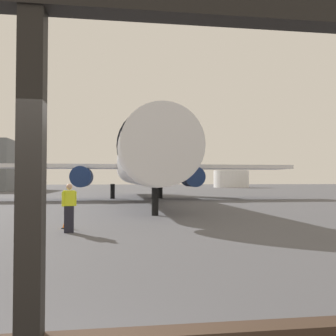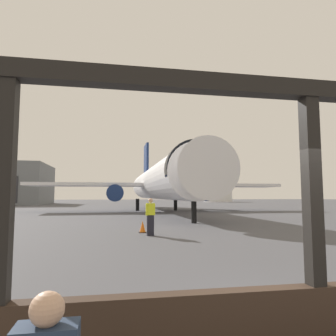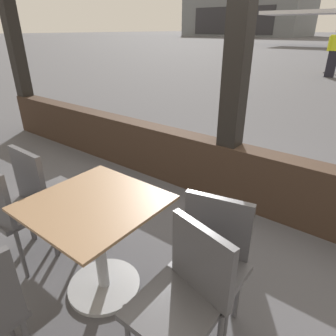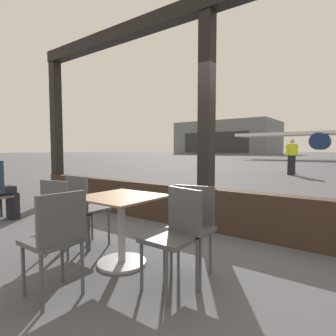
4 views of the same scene
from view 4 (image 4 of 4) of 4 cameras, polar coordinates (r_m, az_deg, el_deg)
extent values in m
cube|color=#38281E|center=(4.30, 7.86, -8.36)|extent=(8.19, 0.24, 0.63)
cube|color=black|center=(4.71, 8.25, 30.84)|extent=(8.19, 0.24, 0.24)
cube|color=black|center=(7.05, -22.19, 6.81)|extent=(0.20, 0.20, 3.24)
cube|color=black|center=(4.22, 8.02, 9.25)|extent=(0.20, 0.20, 3.24)
cube|color=#8C6B4C|center=(2.94, -9.73, -5.93)|extent=(0.78, 0.78, 0.02)
cylinder|color=#9EA0A5|center=(3.03, -9.65, -12.81)|extent=(0.08, 0.08, 0.72)
cylinder|color=#9EA0A5|center=(3.14, -9.57, -18.81)|extent=(0.52, 0.52, 0.03)
cube|color=#4C4C51|center=(2.53, -22.97, -13.75)|extent=(0.40, 0.40, 0.04)
cube|color=#4C4C51|center=(2.32, -21.15, -9.72)|extent=(0.07, 0.40, 0.40)
cylinder|color=#4C4C51|center=(2.70, -27.91, -18.08)|extent=(0.03, 0.03, 0.47)
cylinder|color=#4C4C51|center=(2.83, -21.17, -16.87)|extent=(0.03, 0.03, 0.47)
cylinder|color=#4C4C51|center=(2.41, -24.82, -20.74)|extent=(0.03, 0.03, 0.47)
cylinder|color=#4C4C51|center=(2.55, -17.41, -19.13)|extent=(0.03, 0.03, 0.47)
cube|color=#4C4C51|center=(2.42, 0.23, -14.48)|extent=(0.40, 0.40, 0.04)
cube|color=#4C4C51|center=(2.48, 3.45, -8.79)|extent=(0.40, 0.13, 0.40)
cylinder|color=#4C4C51|center=(2.28, -0.29, -21.89)|extent=(0.03, 0.03, 0.46)
cylinder|color=#4C4C51|center=(2.53, -5.53, -19.24)|extent=(0.03, 0.03, 0.46)
cylinder|color=#4C4C51|center=(2.49, 6.09, -19.59)|extent=(0.03, 0.03, 0.46)
cylinder|color=#4C4C51|center=(2.72, 0.66, -17.51)|extent=(0.03, 0.03, 0.46)
cube|color=#4C4C51|center=(3.64, -16.09, -8.28)|extent=(0.40, 0.40, 0.04)
cube|color=#4C4C51|center=(3.50, -18.52, -5.01)|extent=(0.40, 0.04, 0.42)
cylinder|color=#4C4C51|center=(3.93, -15.53, -10.88)|extent=(0.03, 0.03, 0.47)
cylinder|color=#4C4C51|center=(3.67, -12.22, -11.87)|extent=(0.03, 0.03, 0.47)
cylinder|color=#4C4C51|center=(3.74, -19.75, -11.73)|extent=(0.03, 0.03, 0.47)
cylinder|color=#4C4C51|center=(3.47, -16.58, -12.88)|extent=(0.03, 0.03, 0.47)
cube|color=#4C4C51|center=(3.47, -20.20, -9.41)|extent=(0.40, 0.40, 0.04)
cube|color=#4C4C51|center=(3.31, -22.57, -6.06)|extent=(0.40, 0.11, 0.42)
cylinder|color=#4C4C51|center=(3.76, -20.02, -11.86)|extent=(0.03, 0.03, 0.44)
cylinder|color=#4C4C51|center=(3.53, -16.11, -12.81)|extent=(0.03, 0.03, 0.44)
cylinder|color=#4C4C51|center=(3.54, -24.11, -12.93)|extent=(0.03, 0.03, 0.44)
cylinder|color=#4C4C51|center=(3.30, -20.22, -14.09)|extent=(0.03, 0.03, 0.44)
cube|color=#4C4C51|center=(2.66, 4.27, -12.76)|extent=(0.40, 0.40, 0.04)
cube|color=#4C4C51|center=(2.78, 5.56, -7.59)|extent=(0.40, 0.12, 0.38)
cylinder|color=#4C4C51|center=(2.54, 6.68, -19.16)|extent=(0.03, 0.03, 0.46)
cylinder|color=#4C4C51|center=(2.65, -0.71, -18.10)|extent=(0.03, 0.03, 0.46)
cylinder|color=#4C4C51|center=(2.84, 8.82, -16.61)|extent=(0.03, 0.03, 0.46)
cylinder|color=#4C4C51|center=(2.94, 2.18, -15.84)|extent=(0.03, 0.03, 0.46)
cylinder|color=black|center=(5.86, -31.42, -6.78)|extent=(0.04, 0.04, 0.40)
cylinder|color=black|center=(5.47, -29.74, -7.43)|extent=(0.04, 0.04, 0.40)
cube|color=black|center=(5.56, -31.50, -3.98)|extent=(0.32, 0.40, 0.12)
cube|color=black|center=(5.64, -29.59, -6.80)|extent=(0.28, 0.12, 0.46)
cube|color=silver|center=(37.73, 25.03, 6.42)|extent=(14.22, 4.20, 0.36)
cylinder|color=navy|center=(35.84, 29.13, 4.85)|extent=(1.90, 3.20, 1.90)
cube|color=black|center=(14.51, 24.31, 0.55)|extent=(0.32, 0.20, 0.95)
cube|color=yellow|center=(14.49, 24.39, 3.51)|extent=(0.40, 0.22, 0.55)
sphere|color=tan|center=(14.50, 24.44, 5.11)|extent=(0.22, 0.22, 0.22)
cylinder|color=yellow|center=(14.58, 25.26, 3.39)|extent=(0.09, 0.09, 0.52)
cylinder|color=yellow|center=(14.40, 23.51, 3.43)|extent=(0.09, 0.09, 0.52)
cone|color=orange|center=(15.79, 24.37, 0.11)|extent=(0.32, 0.32, 0.58)
cube|color=black|center=(15.81, 24.35, -0.88)|extent=(0.36, 0.36, 0.03)
cube|color=slate|center=(79.07, 12.41, 6.05)|extent=(25.71, 16.68, 8.80)
cube|color=#2D2D33|center=(71.44, 9.66, 5.27)|extent=(18.00, 0.10, 5.28)
camera|label=1|loc=(1.60, -28.69, 27.38)|focal=39.56mm
camera|label=2|loc=(4.78, -56.27, 9.68)|focal=32.73mm
camera|label=3|loc=(1.38, 0.26, 25.13)|focal=31.46mm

